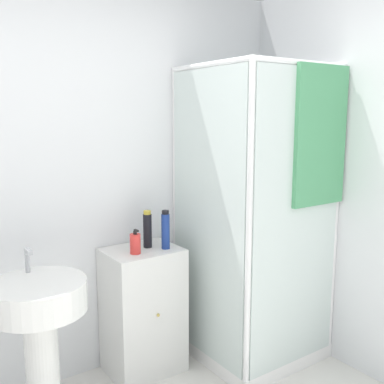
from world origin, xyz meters
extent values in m
cube|color=silver|center=(0.00, 1.70, 1.25)|extent=(6.40, 0.06, 2.50)
cube|color=white|center=(1.27, 1.27, 0.04)|extent=(0.80, 0.80, 0.09)
cylinder|color=white|center=(1.65, 1.65, 0.99)|extent=(0.04, 0.04, 1.98)
cylinder|color=white|center=(0.89, 1.65, 0.99)|extent=(0.04, 0.04, 1.98)
cylinder|color=white|center=(1.65, 0.89, 0.99)|extent=(0.04, 0.04, 1.98)
cylinder|color=white|center=(0.89, 0.89, 0.99)|extent=(0.04, 0.04, 1.98)
cylinder|color=white|center=(1.27, 0.89, 1.96)|extent=(0.76, 0.04, 0.04)
cylinder|color=white|center=(1.27, 1.65, 1.96)|extent=(0.76, 0.04, 0.04)
cylinder|color=white|center=(0.89, 1.27, 1.96)|extent=(0.04, 0.76, 0.04)
cylinder|color=white|center=(1.65, 1.27, 1.96)|extent=(0.04, 0.76, 0.04)
cube|color=silver|center=(1.27, 0.88, 1.02)|extent=(0.73, 0.01, 1.85)
cube|color=silver|center=(0.88, 1.27, 1.02)|extent=(0.01, 0.73, 1.85)
cylinder|color=#B7BABF|center=(1.47, 1.59, 0.83)|extent=(0.02, 0.02, 1.48)
cylinder|color=#B7BABF|center=(1.47, 1.54, 1.59)|extent=(0.07, 0.07, 0.04)
cube|color=#4C9966|center=(1.43, 0.85, 1.53)|extent=(0.44, 0.03, 0.85)
cube|color=silver|center=(0.52, 1.48, 0.41)|extent=(0.47, 0.37, 0.82)
sphere|color=gold|center=(0.52, 1.29, 0.45)|extent=(0.02, 0.02, 0.02)
cylinder|color=white|center=(-0.21, 1.19, 0.36)|extent=(0.17, 0.17, 0.71)
cylinder|color=white|center=(-0.21, 1.19, 0.79)|extent=(0.47, 0.47, 0.15)
cylinder|color=#B7BABF|center=(-0.21, 1.35, 0.93)|extent=(0.02, 0.02, 0.13)
cube|color=#B7BABF|center=(-0.21, 1.32, 0.98)|extent=(0.02, 0.07, 0.02)
cylinder|color=red|center=(0.45, 1.42, 0.88)|extent=(0.07, 0.07, 0.12)
cylinder|color=black|center=(0.45, 1.42, 0.96)|extent=(0.02, 0.02, 0.02)
cube|color=black|center=(0.45, 1.41, 0.97)|extent=(0.02, 0.04, 0.01)
cylinder|color=black|center=(0.57, 1.50, 0.93)|extent=(0.05, 0.05, 0.22)
cylinder|color=gold|center=(0.57, 1.50, 1.05)|extent=(0.05, 0.05, 0.02)
cylinder|color=navy|center=(0.65, 1.41, 0.94)|extent=(0.05, 0.05, 0.22)
cylinder|color=black|center=(0.65, 1.41, 1.06)|extent=(0.04, 0.04, 0.02)
camera|label=1|loc=(-0.78, -0.94, 1.66)|focal=42.00mm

